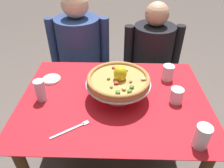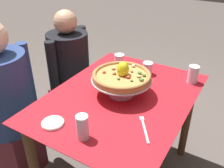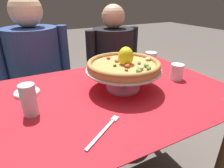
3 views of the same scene
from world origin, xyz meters
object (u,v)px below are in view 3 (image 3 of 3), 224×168
Objects in this scene: water_glass_back_right at (150,61)px; diner_right at (113,73)px; pizza_stand at (123,75)px; water_glass_side_left at (29,102)px; pizza at (124,64)px; diner_left at (38,79)px; water_glass_side_right at (177,73)px; dinner_fork at (105,130)px; side_plate at (27,92)px.

diner_right is at bearing 94.01° from water_glass_back_right.
pizza_stand is at bearing -148.79° from water_glass_back_right.
water_glass_back_right is 0.54m from diner_right.
water_glass_side_left reaches higher than pizza_stand.
pizza is 0.40m from water_glass_back_right.
water_glass_back_right is 0.88m from diner_left.
diner_right is (-0.04, 0.71, -0.24)m from water_glass_side_right.
pizza is 0.30× the size of diner_left.
water_glass_side_right is 0.67× the size of water_glass_side_left.
water_glass_side_right is 0.07× the size of diner_left.
water_glass_side_left is 0.33m from dinner_fork.
pizza_stand reaches higher than dinner_fork.
pizza_stand is 4.21× the size of water_glass_side_right.
side_plate is 0.94m from diner_right.
water_glass_back_right is 0.83m from water_glass_side_left.
pizza_stand is 3.64× the size of water_glass_back_right.
pizza_stand is 0.33× the size of diner_right.
pizza_stand is 2.04× the size of dinner_fork.
pizza reaches higher than dinner_fork.
pizza is at bearing -148.58° from water_glass_back_right.
diner_right is (0.76, 0.51, -0.21)m from side_plate.
side_plate reaches higher than dinner_fork.
water_glass_side_right reaches higher than dinner_fork.
pizza reaches higher than water_glass_back_right.
side_plate is (0.00, 0.20, -0.05)m from water_glass_side_left.
diner_left is at bearing 79.24° from side_plate.
diner_right reaches higher than water_glass_back_right.
water_glass_side_right is 0.75m from diner_right.
water_glass_side_left is at bearing -98.03° from diner_left.
pizza_stand is at bearing -20.46° from side_plate.
water_glass_back_right is at bearing -85.99° from diner_right.
diner_right reaches higher than dinner_fork.
pizza_stand is 0.83m from diner_left.
water_glass_back_right reaches higher than dinner_fork.
water_glass_side_left is at bearing -90.52° from side_plate.
side_plate is 0.58m from diner_left.
side_plate is at bearing -145.94° from diner_right.
water_glass_side_right is 0.73× the size of side_plate.
diner_right is (0.30, 0.68, -0.28)m from pizza_stand.
water_glass_back_right is at bearing 91.52° from water_glass_side_right.
pizza_stand is 0.46m from water_glass_side_left.
water_glass_side_left is at bearing 133.58° from dinner_fork.
dinner_fork is (-0.58, -0.24, -0.04)m from water_glass_side_right.
side_plate is 0.10× the size of diner_left.
water_glass_side_left is 1.09× the size of side_plate.
pizza_stand is at bearing -113.89° from diner_right.
water_glass_back_right reaches higher than water_glass_side_right.
water_glass_back_right is 0.78× the size of water_glass_side_left.
side_plate is at bearing 89.48° from water_glass_side_left.
water_glass_back_right is at bearing 16.66° from water_glass_side_left.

